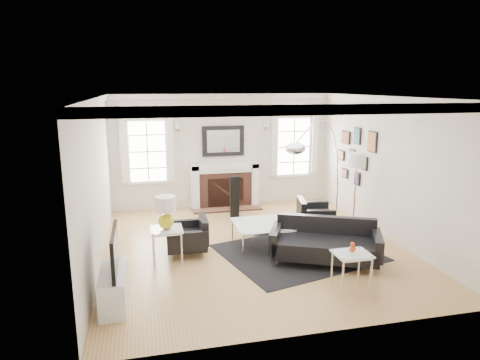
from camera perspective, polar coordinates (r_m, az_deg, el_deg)
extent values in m
plane|color=#A17943|center=(8.24, 1.74, -8.85)|extent=(6.00, 6.00, 0.00)
cube|color=silver|center=(10.73, -2.28, 3.93)|extent=(5.50, 0.04, 2.80)
cube|color=silver|center=(5.10, 10.47, -6.05)|extent=(5.50, 0.04, 2.80)
cube|color=silver|center=(7.63, -18.58, -0.27)|extent=(0.04, 6.00, 2.80)
cube|color=silver|center=(8.94, 19.13, 1.49)|extent=(0.04, 6.00, 2.80)
cube|color=white|center=(7.68, 1.88, 11.00)|extent=(5.50, 6.00, 0.02)
cube|color=white|center=(7.68, 1.88, 10.55)|extent=(5.50, 6.00, 0.12)
cube|color=white|center=(10.58, -6.03, -0.94)|extent=(0.18, 0.38, 1.10)
cube|color=white|center=(10.86, 1.85, -0.53)|extent=(0.18, 0.38, 1.10)
cube|color=white|center=(10.59, -2.06, 1.90)|extent=(1.70, 0.38, 0.12)
cube|color=white|center=(10.61, -2.06, 1.36)|extent=(1.50, 0.34, 0.10)
cube|color=brown|center=(10.74, -2.06, -1.23)|extent=(1.30, 0.30, 0.90)
cube|color=black|center=(10.66, -1.95, -1.72)|extent=(0.90, 0.10, 0.76)
cube|color=brown|center=(10.59, -1.76, -3.83)|extent=(1.70, 0.50, 0.04)
cube|color=black|center=(10.65, -2.25, 5.22)|extent=(1.05, 0.06, 0.75)
cube|color=white|center=(10.62, -2.22, 5.20)|extent=(0.82, 0.02, 0.55)
cube|color=white|center=(10.51, -12.24, 3.75)|extent=(1.00, 0.05, 1.60)
cube|color=white|center=(10.48, -12.23, 3.72)|extent=(0.84, 0.02, 1.44)
cube|color=white|center=(10.41, -15.27, 3.79)|extent=(0.14, 0.05, 1.55)
cube|color=white|center=(10.42, -9.21, 4.08)|extent=(0.14, 0.05, 1.55)
cube|color=white|center=(11.18, 7.13, 4.45)|extent=(1.00, 0.05, 1.60)
cube|color=white|center=(11.15, 7.18, 4.43)|extent=(0.84, 0.02, 1.44)
cube|color=white|center=(10.90, 4.59, 4.57)|extent=(0.14, 0.05, 1.55)
cube|color=white|center=(11.28, 9.95, 4.69)|extent=(0.14, 0.05, 1.55)
cube|color=black|center=(9.36, 17.24, 4.89)|extent=(0.03, 0.34, 0.44)
cube|color=#AB602D|center=(9.35, 17.14, 4.89)|extent=(0.01, 0.29, 0.39)
cube|color=black|center=(9.92, 15.38, 5.70)|extent=(0.03, 0.28, 0.38)
cube|color=#2E627F|center=(9.91, 15.29, 5.70)|extent=(0.01, 0.23, 0.33)
cube|color=black|center=(10.41, 13.92, 5.53)|extent=(0.03, 0.40, 0.30)
cube|color=brown|center=(10.40, 13.83, 5.53)|extent=(0.01, 0.35, 0.25)
cube|color=black|center=(9.69, 16.16, 2.21)|extent=(0.03, 0.30, 0.30)
cube|color=brown|center=(9.68, 16.07, 2.20)|extent=(0.01, 0.25, 0.25)
cube|color=black|center=(10.16, 14.69, 3.04)|extent=(0.03, 0.26, 0.34)
cube|color=#497956|center=(10.15, 14.60, 3.04)|extent=(0.01, 0.21, 0.29)
cube|color=black|center=(10.65, 13.32, 3.26)|extent=(0.03, 0.32, 0.24)
cube|color=tan|center=(10.64, 13.23, 3.26)|extent=(0.01, 0.27, 0.19)
cube|color=black|center=(9.98, 15.34, 0.21)|extent=(0.03, 0.24, 0.30)
cube|color=navy|center=(9.97, 15.24, 0.20)|extent=(0.01, 0.19, 0.25)
cube|color=black|center=(10.50, 13.80, 0.89)|extent=(0.03, 0.28, 0.22)
cube|color=#A86275|center=(10.49, 13.71, 0.89)|extent=(0.01, 0.23, 0.17)
cube|color=white|center=(6.37, -16.50, -13.66)|extent=(0.35, 1.00, 0.50)
cube|color=black|center=(6.15, -16.35, -9.03)|extent=(0.05, 1.00, 0.58)
cube|color=black|center=(8.02, 7.69, -9.55)|extent=(3.06, 2.75, 0.01)
cube|color=black|center=(7.58, 11.25, -8.85)|extent=(1.93, 1.48, 0.29)
cube|color=black|center=(7.86, 11.36, -6.43)|extent=(1.64, 0.86, 0.48)
cube|color=black|center=(7.59, 4.78, -7.69)|extent=(0.47, 0.80, 0.37)
cube|color=black|center=(7.59, 17.81, -8.27)|extent=(0.47, 0.80, 0.37)
cube|color=black|center=(7.93, -7.16, -7.93)|extent=(0.73, 0.73, 0.26)
cube|color=black|center=(7.88, -4.88, -6.50)|extent=(0.15, 0.71, 0.44)
cube|color=black|center=(8.22, -7.34, -6.39)|extent=(0.71, 0.13, 0.33)
cube|color=black|center=(7.56, -7.01, -8.11)|extent=(0.71, 0.13, 0.33)
cube|color=black|center=(9.30, 10.04, -4.96)|extent=(0.81, 0.81, 0.26)
cube|color=black|center=(9.20, 8.20, -3.88)|extent=(0.26, 0.69, 0.43)
cube|color=black|center=(8.96, 10.47, -4.99)|extent=(0.69, 0.24, 0.32)
cube|color=black|center=(9.59, 9.68, -3.77)|extent=(0.69, 0.24, 0.32)
cube|color=silver|center=(8.11, 2.92, -5.90)|extent=(1.02, 1.02, 0.02)
cylinder|color=silver|center=(7.64, 0.45, -8.78)|extent=(0.04, 0.04, 0.45)
cylinder|color=silver|center=(7.90, 7.16, -8.16)|extent=(0.04, 0.04, 0.45)
cylinder|color=silver|center=(8.50, -1.03, -6.54)|extent=(0.04, 0.04, 0.45)
cylinder|color=silver|center=(8.73, 5.04, -6.06)|extent=(0.04, 0.04, 0.45)
cube|color=silver|center=(7.49, -9.78, -6.49)|extent=(0.54, 0.54, 0.02)
cylinder|color=silver|center=(7.36, -11.41, -9.30)|extent=(0.04, 0.04, 0.60)
cylinder|color=silver|center=(7.38, -7.77, -9.09)|extent=(0.04, 0.04, 0.60)
cylinder|color=silver|center=(7.79, -11.52, -8.04)|extent=(0.04, 0.04, 0.60)
cylinder|color=silver|center=(7.81, -8.09, -7.86)|extent=(0.04, 0.04, 0.60)
cube|color=silver|center=(6.60, 14.71, -9.51)|extent=(0.53, 0.45, 0.02)
cylinder|color=silver|center=(6.47, 13.52, -12.64)|extent=(0.04, 0.04, 0.58)
cylinder|color=silver|center=(6.67, 17.06, -12.06)|extent=(0.04, 0.04, 0.58)
cylinder|color=silver|center=(6.77, 12.13, -11.41)|extent=(0.04, 0.04, 0.58)
cylinder|color=silver|center=(6.96, 15.55, -10.90)|extent=(0.04, 0.04, 0.58)
sphere|color=gold|center=(7.44, -9.82, -5.44)|extent=(0.27, 0.27, 0.27)
cylinder|color=gold|center=(7.40, -9.86, -4.45)|extent=(0.04, 0.04, 0.11)
cylinder|color=white|center=(7.35, -9.91, -3.12)|extent=(0.36, 0.36, 0.25)
sphere|color=red|center=(6.58, 14.75, -8.88)|extent=(0.10, 0.10, 0.10)
sphere|color=red|center=(6.55, 14.79, -8.30)|extent=(0.07, 0.07, 0.07)
cube|color=silver|center=(9.49, 12.66, -5.58)|extent=(0.26, 0.41, 0.20)
ellipsoid|color=silver|center=(7.42, 7.39, 4.19)|extent=(0.35, 0.35, 0.21)
cylinder|color=#AE853C|center=(9.23, 14.76, -6.79)|extent=(0.21, 0.21, 0.03)
cylinder|color=#AE853C|center=(9.02, 15.02, -2.42)|extent=(0.03, 0.03, 1.49)
cylinder|color=white|center=(8.85, 15.31, 2.58)|extent=(0.34, 0.34, 0.28)
cube|color=black|center=(9.78, -0.74, -2.32)|extent=(0.22, 0.22, 0.99)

